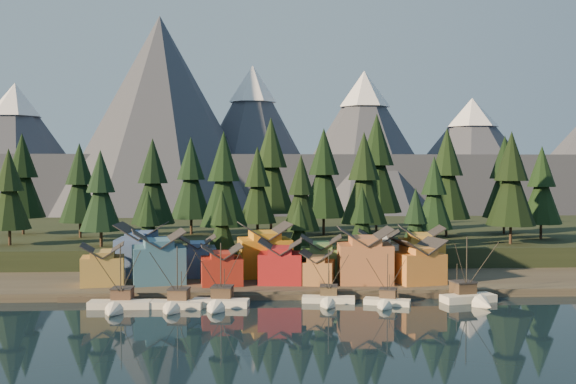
{
  "coord_description": "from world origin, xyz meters",
  "views": [
    {
      "loc": [
        -5.36,
        -100.66,
        23.67
      ],
      "look_at": [
        1.95,
        30.0,
        19.1
      ],
      "focal_mm": 40.0,
      "sensor_mm": 36.0,
      "label": 1
    }
  ],
  "objects": [
    {
      "name": "ground",
      "position": [
        0.0,
        0.0,
        0.0
      ],
      "size": [
        500.0,
        500.0,
        0.0
      ],
      "primitive_type": "plane",
      "color": "black",
      "rests_on": "ground"
    },
    {
      "name": "tree_hill_7",
      "position": [
        6.0,
        48.0,
        17.56
      ],
      "size": [
        9.08,
        9.08,
        21.16
      ],
      "color": "#332319",
      "rests_on": "hillside"
    },
    {
      "name": "boat_4",
      "position": [
        8.03,
        11.19,
        1.93
      ],
      "size": [
        9.87,
        10.51,
        10.5
      ],
      "rotation": [
        0.0,
        0.0,
        -0.15
      ],
      "color": "silver",
      "rests_on": "ground"
    },
    {
      "name": "tree_hill_14",
      "position": [
        64.0,
        72.0,
        20.83
      ],
      "size": [
        11.64,
        11.64,
        27.12
      ],
      "color": "#332319",
      "rests_on": "hillside"
    },
    {
      "name": "house_front_0",
      "position": [
        -34.18,
        24.07,
        5.66
      ],
      "size": [
        9.09,
        8.73,
        7.92
      ],
      "rotation": [
        0.0,
        0.0,
        0.17
      ],
      "color": "#AD863D",
      "rests_on": "shore_strip"
    },
    {
      "name": "tree_shore_0",
      "position": [
        -28.0,
        40.0,
        11.17
      ],
      "size": [
        7.6,
        7.6,
        17.71
      ],
      "color": "#332319",
      "rests_on": "shore_strip"
    },
    {
      "name": "boat_2",
      "position": [
        -11.08,
        8.84,
        2.36
      ],
      "size": [
        10.41,
        11.07,
        12.19
      ],
      "rotation": [
        0.0,
        0.0,
        -0.15
      ],
      "color": "white",
      "rests_on": "ground"
    },
    {
      "name": "boat_5",
      "position": [
        17.92,
        8.91,
        1.91
      ],
      "size": [
        8.6,
        9.05,
        9.88
      ],
      "rotation": [
        0.0,
        0.0,
        -0.35
      ],
      "color": "white",
      "rests_on": "ground"
    },
    {
      "name": "dock",
      "position": [
        0.0,
        16.5,
        0.5
      ],
      "size": [
        80.0,
        4.0,
        1.0
      ],
      "primitive_type": "cube",
      "color": "#494034",
      "rests_on": "ground"
    },
    {
      "name": "mountain_ridge",
      "position": [
        -4.2,
        213.59,
        26.06
      ],
      "size": [
        560.0,
        190.0,
        90.0
      ],
      "color": "#464C5A",
      "rests_on": "ground"
    },
    {
      "name": "tree_hill_11",
      "position": [
        38.0,
        50.0,
        17.43
      ],
      "size": [
        8.98,
        8.98,
        20.92
      ],
      "color": "#332319",
      "rests_on": "hillside"
    },
    {
      "name": "tree_hill_10",
      "position": [
        30.0,
        80.0,
        24.39
      ],
      "size": [
        14.44,
        14.44,
        33.63
      ],
      "color": "#332319",
      "rests_on": "hillside"
    },
    {
      "name": "tree_hill_3",
      "position": [
        -30.0,
        60.0,
        19.94
      ],
      "size": [
        10.95,
        10.95,
        25.51
      ],
      "color": "#332319",
      "rests_on": "hillside"
    },
    {
      "name": "tree_hill_1",
      "position": [
        -50.0,
        68.0,
        19.47
      ],
      "size": [
        10.58,
        10.58,
        24.64
      ],
      "color": "#332319",
      "rests_on": "hillside"
    },
    {
      "name": "tree_hill_15",
      "position": [
        0.0,
        82.0,
        23.82
      ],
      "size": [
        13.99,
        13.99,
        32.59
      ],
      "color": "#332319",
      "rests_on": "hillside"
    },
    {
      "name": "tree_hill_4",
      "position": [
        -22.0,
        75.0,
        20.58
      ],
      "size": [
        11.45,
        11.45,
        26.67
      ],
      "color": "#332319",
      "rests_on": "hillside"
    },
    {
      "name": "house_back_1",
      "position": [
        -16.77,
        33.04,
        5.91
      ],
      "size": [
        8.25,
        8.33,
        8.4
      ],
      "rotation": [
        0.0,
        0.0,
        0.11
      ],
      "color": "#3A5989",
      "rests_on": "shore_strip"
    },
    {
      "name": "house_back_5",
      "position": [
        30.39,
        32.84,
        6.82
      ],
      "size": [
        10.2,
        10.29,
        10.14
      ],
      "rotation": [
        0.0,
        0.0,
        -0.14
      ],
      "color": "#B3832E",
      "rests_on": "shore_strip"
    },
    {
      "name": "tree_hill_17",
      "position": [
        68.0,
        58.0,
        19.01
      ],
      "size": [
        10.21,
        10.21,
        23.8
      ],
      "color": "#332319",
      "rests_on": "hillside"
    },
    {
      "name": "boat_6",
      "position": [
        33.48,
        10.15,
        2.59
      ],
      "size": [
        10.51,
        11.18,
        12.94
      ],
      "rotation": [
        0.0,
        0.0,
        0.23
      ],
      "color": "silver",
      "rests_on": "ground"
    },
    {
      "name": "house_back_0",
      "position": [
        -28.47,
        34.64,
        7.25
      ],
      "size": [
        10.11,
        9.71,
        10.94
      ],
      "rotation": [
        0.0,
        0.0,
        -0.01
      ],
      "color": "#3E5893",
      "rests_on": "shore_strip"
    },
    {
      "name": "house_front_4",
      "position": [
        7.24,
        22.54,
        4.88
      ],
      "size": [
        7.56,
        7.95,
        6.43
      ],
      "rotation": [
        0.0,
        0.0,
        -0.22
      ],
      "color": "#9B6537",
      "rests_on": "shore_strip"
    },
    {
      "name": "house_front_1",
      "position": [
        -23.76,
        25.72,
        6.88
      ],
      "size": [
        11.7,
        11.4,
        10.25
      ],
      "rotation": [
        0.0,
        0.0,
        0.21
      ],
      "color": "#366580",
      "rests_on": "shore_strip"
    },
    {
      "name": "house_front_3",
      "position": [
        0.13,
        23.96,
        5.97
      ],
      "size": [
        9.05,
        8.7,
        8.5
      ],
      "rotation": [
        0.0,
        0.0,
        -0.09
      ],
      "color": "maroon",
      "rests_on": "shore_strip"
    },
    {
      "name": "tree_hill_12",
      "position": [
        46.0,
        66.0,
        21.7
      ],
      "size": [
        12.33,
        12.33,
        28.72
      ],
      "color": "#332319",
      "rests_on": "hillside"
    },
    {
      "name": "tree_hill_2",
      "position": [
        -40.0,
        48.0,
        18.16
      ],
      "size": [
        9.55,
        9.55,
        22.26
      ],
      "color": "#332319",
      "rests_on": "hillside"
    },
    {
      "name": "tree_hill_6",
      "position": [
        -4.0,
        65.0,
        18.98
      ],
      "size": [
        10.19,
        10.19,
        23.74
      ],
      "color": "#332319",
      "rests_on": "hillside"
    },
    {
      "name": "tree_hill_13",
      "position": [
        56.0,
        48.0,
        20.67
      ],
      "size": [
        11.52,
        11.52,
        26.83
      ],
      "color": "#332319",
      "rests_on": "hillside"
    },
    {
      "name": "tree_shore_2",
      "position": [
        5.0,
        40.0,
        10.15
      ],
      "size": [
        6.8,
        6.8,
        15.84
      ],
      "color": "#332319",
      "rests_on": "shore_strip"
    },
    {
      "name": "house_back_4",
      "position": [
        21.39,
        33.04,
        6.4
      ],
      "size": [
        9.87,
        9.59,
        9.33
      ],
      "rotation": [
        0.0,
        0.0,
        -0.18
      ],
      "color": "silver",
      "rests_on": "shore_strip"
    },
    {
      "name": "tree_hill_16",
      "position": [
        -68.0,
        78.0,
        21.14
      ],
      "size": [
        11.89,
        11.89,
        27.7
      ],
      "color": "#332319",
      "rests_on": "hillside"
    },
    {
      "name": "house_back_3",
      "position": [
        8.9,
        31.09,
        5.98
      ],
      "size": [
        9.16,
        8.35,
        8.52
      ],
      "rotation": [
        0.0,
        0.0,
        -0.11
      ],
      "color": "#48723D",
      "rests_on": "shore_strip"
    },
    {
      "name": "tree_shore_3",
      "position": [
        19.0,
        40.0,
        11.63
      ],
      "size": [
        7.96,
        7.96,
        18.55
      ],
      "color": "#332319",
      "rests_on": "shore_strip"
    },
    {
      "name": "house_front_6",
      "position": [
        27.02,
        22.38,
        6.04
      ],
      "size": [
        10.21,
        9.85,
        8.64
      ],
      "rotation": [
        0.0,
        0.0,
        0.22
      ],
      "color": "#C17731",
      "rests_on": "shore_strip"
    },
    {
      "name": "tree_shore_1",
      "position": [
        -12.0,
        40.0,
        11.32
      ],
      "size": [
        7.72,
        7.72,
        17.97
      ],
      "color": "#332319",
      "rests_on": "shore_strip"
    },
    {
      "name": "house_back_2",
      "position": [
        -2.81,
        32.54,
        7.3
      ],
      "size": [
        11.61,
        10.88,
        11.04
      ],
      "rotation": [
        0.0,
        0.0,
        0.14
      ],
      "color": "#C2821B",
      "rests_on": "shore_strip"
    },
    {
      "name": "shore_strip",
      "position": [
        0.0,
        40.0,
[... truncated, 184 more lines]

